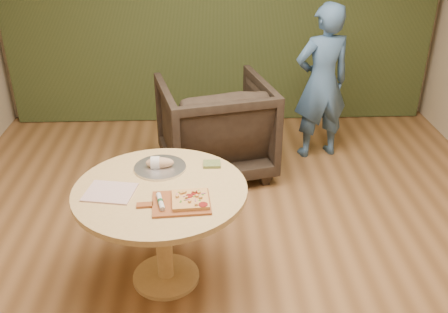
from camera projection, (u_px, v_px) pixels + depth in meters
room_shell at (237, 93)px, 2.88m from camera, size 5.04×6.04×2.84m
curtain at (220, 0)px, 5.44m from camera, size 4.80×0.14×2.78m
pedestal_table at (161, 206)px, 3.26m from camera, size 1.12×1.12×0.75m
pizza_paddle at (180, 203)px, 3.02m from camera, size 0.46×0.30×0.01m
flatbread_pizza at (190, 199)px, 3.02m from camera, size 0.23×0.23×0.04m
cutlery_roll at (160, 201)px, 3.00m from camera, size 0.07×0.20×0.03m
newspaper at (110, 192)px, 3.14m from camera, size 0.34×0.30×0.01m
serving_tray at (160, 167)px, 3.42m from camera, size 0.36×0.36×0.02m
bread_roll at (159, 163)px, 3.40m from camera, size 0.19×0.09×0.09m
green_packet at (212, 164)px, 3.45m from camera, size 0.12×0.10×0.02m
armchair at (215, 122)px, 4.72m from camera, size 1.16×1.12×1.01m
person_standing at (322, 83)px, 4.89m from camera, size 0.64×0.49×1.56m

